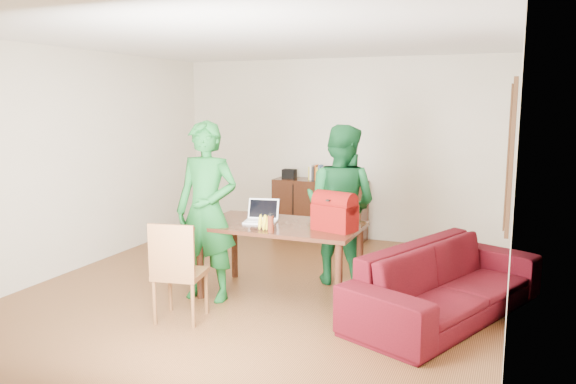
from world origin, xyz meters
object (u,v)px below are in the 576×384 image
at_px(red_bag, 335,215).
at_px(sofa, 447,282).
at_px(chair, 180,291).
at_px(person_near, 207,211).
at_px(person_far, 340,205).
at_px(laptop, 260,219).
at_px(bottle, 271,223).
at_px(table, 281,233).

height_order(red_bag, sofa, red_bag).
distance_m(chair, red_bag, 1.68).
bearing_deg(person_near, person_far, 40.49).
bearing_deg(laptop, chair, -124.08).
xyz_separation_m(chair, red_bag, (1.24, 0.92, 0.66)).
xyz_separation_m(person_far, bottle, (-0.39, -1.08, -0.02)).
relative_size(person_near, person_far, 1.03).
height_order(chair, person_near, person_near).
relative_size(table, chair, 1.73).
distance_m(person_near, bottle, 0.74).
height_order(chair, red_bag, red_bag).
distance_m(chair, laptop, 1.18).
relative_size(person_far, red_bag, 4.31).
bearing_deg(chair, sofa, 14.08).
bearing_deg(red_bag, bottle, -133.04).
relative_size(chair, bottle, 5.13).
height_order(laptop, bottle, laptop).
bearing_deg(laptop, bottle, -63.89).
xyz_separation_m(table, laptop, (-0.23, -0.02, 0.14)).
distance_m(person_near, sofa, 2.51).
height_order(person_far, laptop, person_far).
height_order(bottle, red_bag, red_bag).
bearing_deg(chair, table, 47.07).
bearing_deg(red_bag, laptop, -166.19).
height_order(person_far, sofa, person_far).
bearing_deg(table, bottle, -82.06).
bearing_deg(red_bag, person_far, 119.18).
relative_size(red_bag, sofa, 0.18).
relative_size(chair, person_near, 0.52).
bearing_deg(sofa, person_far, 87.83).
xyz_separation_m(chair, bottle, (0.68, 0.59, 0.60)).
height_order(table, sofa, table).
distance_m(chair, bottle, 1.09).
xyz_separation_m(table, chair, (-0.63, -0.99, -0.41)).
xyz_separation_m(person_near, laptop, (0.45, 0.34, -0.10)).
xyz_separation_m(laptop, bottle, (0.28, -0.37, 0.05)).
bearing_deg(laptop, sofa, -8.36).
bearing_deg(bottle, person_far, 70.27).
relative_size(chair, person_far, 0.53).
relative_size(person_near, bottle, 9.92).
distance_m(laptop, bottle, 0.47).
distance_m(person_far, laptop, 0.98).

